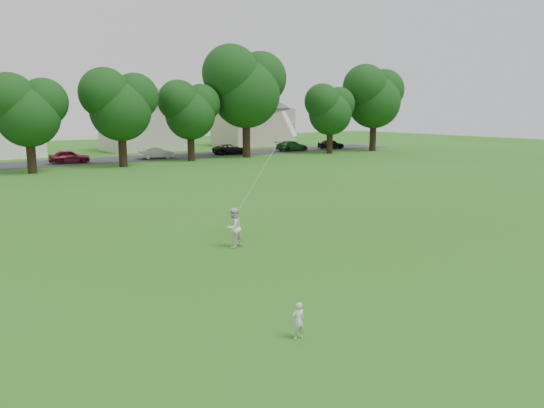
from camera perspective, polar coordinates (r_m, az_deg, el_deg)
ground at (r=14.21m, az=3.21°, el=-10.53°), size 160.00×160.00×0.00m
street at (r=53.32m, az=-25.90°, el=3.77°), size 90.00×7.00×0.01m
toddler at (r=11.98m, az=2.85°, el=-12.41°), size 0.34×0.25×0.85m
older_boy at (r=19.46m, az=-4.18°, el=-2.55°), size 0.88×0.79×1.48m
kite at (r=19.39m, az=-1.15°, el=3.54°), size 1.56×1.01×4.19m
tree_row at (r=48.16m, az=-21.75°, el=11.20°), size 83.24×8.80×11.77m
parked_cars at (r=53.29m, az=-20.51°, el=4.78°), size 71.21×2.40×1.25m
house_row at (r=63.24m, az=-26.11°, el=8.95°), size 77.15×13.35×10.38m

